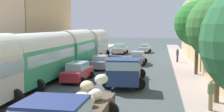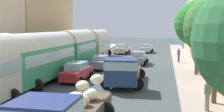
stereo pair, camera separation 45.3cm
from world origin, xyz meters
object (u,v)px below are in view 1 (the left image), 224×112
at_px(parked_bus_3, 96,42).
at_px(pedestrian_3, 177,55).
at_px(car_3, 100,62).
at_px(parked_bus_1, 42,56).
at_px(car_0, 138,58).
at_px(car_4, 120,49).
at_px(cargo_truck_1, 125,71).
at_px(car_2, 78,72).
at_px(parked_bus_2, 76,47).
at_px(car_1, 145,48).
at_px(pedestrian_2, 211,94).

height_order(parked_bus_3, pedestrian_3, parked_bus_3).
bearing_deg(car_3, parked_bus_1, -109.01).
relative_size(car_0, car_4, 1.01).
distance_m(cargo_truck_1, car_2, 4.32).
xyz_separation_m(cargo_truck_1, car_0, (-0.05, 12.13, -0.42)).
relative_size(car_0, pedestrian_3, 2.27).
height_order(parked_bus_2, cargo_truck_1, parked_bus_2).
bearing_deg(pedestrian_3, car_3, -143.83).
xyz_separation_m(cargo_truck_1, car_4, (-4.01, 24.09, -0.38)).
xyz_separation_m(cargo_truck_1, pedestrian_3, (4.70, 14.02, -0.13)).
distance_m(car_0, car_1, 14.65).
xyz_separation_m(parked_bus_2, pedestrian_2, (11.89, -14.27, -1.27)).
height_order(car_0, car_4, car_4).
distance_m(parked_bus_3, car_1, 11.36).
bearing_deg(parked_bus_3, cargo_truck_1, -69.45).
bearing_deg(car_0, pedestrian_2, -73.28).
distance_m(cargo_truck_1, car_0, 12.14).
distance_m(parked_bus_1, pedestrian_2, 13.07).
distance_m(parked_bus_1, car_1, 28.03).
distance_m(parked_bus_1, cargo_truck_1, 6.68).
relative_size(cargo_truck_1, car_2, 1.65).
bearing_deg(parked_bus_2, car_3, -13.59).
relative_size(parked_bus_2, parked_bus_3, 1.05).
relative_size(parked_bus_3, pedestrian_3, 4.48).
distance_m(car_3, pedestrian_3, 10.44).
xyz_separation_m(parked_bus_2, car_4, (2.57, 15.54, -1.48)).
distance_m(parked_bus_2, pedestrian_2, 18.62).
bearing_deg(car_3, pedestrian_3, 36.17).
xyz_separation_m(parked_bus_1, pedestrian_3, (11.28, 14.47, -1.21)).
height_order(cargo_truck_1, car_0, cargo_truck_1).
height_order(car_1, car_4, car_4).
bearing_deg(pedestrian_3, cargo_truck_1, -108.55).
relative_size(cargo_truck_1, car_0, 1.72).
distance_m(car_1, pedestrian_2, 32.95).
relative_size(parked_bus_2, car_1, 2.26).
distance_m(parked_bus_3, cargo_truck_1, 18.77).
bearing_deg(cargo_truck_1, car_4, 99.46).
relative_size(car_4, pedestrian_3, 2.25).
height_order(cargo_truck_1, pedestrian_2, cargo_truck_1).
bearing_deg(car_2, cargo_truck_1, -15.59).
relative_size(parked_bus_3, cargo_truck_1, 1.14).
bearing_deg(pedestrian_2, car_2, 143.98).
height_order(parked_bus_2, parked_bus_3, parked_bus_2).
height_order(car_1, pedestrian_3, pedestrian_3).
height_order(parked_bus_1, car_3, parked_bus_1).
relative_size(car_0, pedestrian_2, 2.34).
xyz_separation_m(cargo_truck_1, pedestrian_2, (5.31, -5.72, -0.16)).
bearing_deg(car_1, cargo_truck_1, -89.75).
xyz_separation_m(car_0, car_3, (-3.67, -4.27, -0.04)).
bearing_deg(car_0, car_1, 90.27).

